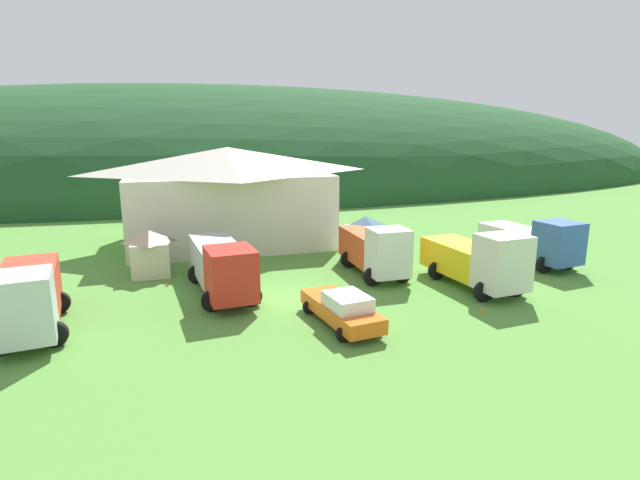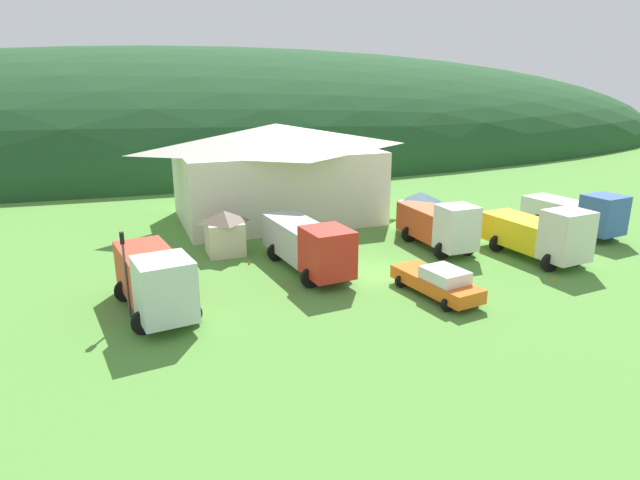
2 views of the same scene
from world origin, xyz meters
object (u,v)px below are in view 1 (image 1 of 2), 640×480
Objects in this scene: box_truck_blue at (534,241)px; traffic_cone_near_pickup at (482,312)px; play_shed_pink at (365,237)px; flatbed_truck_yellow at (478,260)px; play_shed_cream at (150,252)px; traffic_cone_mid_row at (167,286)px; tow_truck_silver at (27,296)px; heavy_rig_white at (375,249)px; crane_truck_red at (222,265)px; depot_building at (228,194)px; service_pickup_orange at (342,308)px.

box_truck_blue reaches higher than traffic_cone_near_pickup.
flatbed_truck_yellow reaches higher than play_shed_pink.
play_shed_cream reaches higher than traffic_cone_mid_row.
tow_truck_silver reaches higher than play_shed_pink.
traffic_cone_near_pickup is at bearing 19.66° from heavy_rig_white.
heavy_rig_white is at bearing 90.81° from crane_truck_red.
heavy_rig_white is at bearing -100.52° from box_truck_blue.
box_truck_blue is at bearing 85.91° from crane_truck_red.
play_shed_cream is at bearing -146.93° from crane_truck_red.
flatbed_truck_yellow is at bearing 72.25° from crane_truck_red.
box_truck_blue is at bearing -4.46° from traffic_cone_mid_row.
box_truck_blue is at bearing 86.63° from heavy_rig_white.
heavy_rig_white reaches higher than box_truck_blue.
traffic_cone_mid_row is (5.85, 5.41, -1.78)m from tow_truck_silver.
play_shed_pink reaches higher than traffic_cone_near_pickup.
depot_building is 19.26m from service_pickup_orange.
tow_truck_silver is 1.03× the size of flatbed_truck_yellow.
box_truck_blue is 13.96× the size of traffic_cone_mid_row.
traffic_cone_near_pickup is (16.22, -11.41, -1.48)m from play_shed_cream.
depot_building reaches higher than tow_truck_silver.
crane_truck_red is at bearing -38.16° from traffic_cone_mid_row.
traffic_cone_near_pickup is at bearing -35.13° from play_shed_cream.
tow_truck_silver is at bearing -124.23° from depot_building.
depot_building is at bearing -130.43° from box_truck_blue.
play_shed_pink is 0.40× the size of box_truck_blue.
crane_truck_red is 20.82m from box_truck_blue.
play_shed_pink is (8.56, -7.71, -2.32)m from depot_building.
heavy_rig_white is 12.53× the size of traffic_cone_mid_row.
box_truck_blue is at bearing 112.84° from flatbed_truck_yellow.
play_shed_pink is 0.41× the size of tow_truck_silver.
depot_building is at bearing -147.18° from heavy_rig_white.
depot_building is at bearing 137.26° from tow_truck_silver.
traffic_cone_near_pickup is at bearing -80.60° from play_shed_pink.
depot_building is 2.15× the size of box_truck_blue.
service_pickup_orange is (8.88, -11.02, -0.66)m from play_shed_cream.
flatbed_truck_yellow is 1.29× the size of service_pickup_orange.
tow_truck_silver is 1.33× the size of service_pickup_orange.
play_shed_pink is at bearing 145.19° from service_pickup_orange.
heavy_rig_white reaches higher than service_pickup_orange.
traffic_cone_near_pickup is (12.29, -6.48, -1.69)m from crane_truck_red.
heavy_rig_white is at bearing -137.10° from flatbed_truck_yellow.
play_shed_cream is 0.40× the size of flatbed_truck_yellow.
service_pickup_orange is (4.96, -6.09, -0.86)m from crane_truck_red.
crane_truck_red is (-1.84, -12.67, -2.20)m from depot_building.
traffic_cone_near_pickup is 17.66m from traffic_cone_mid_row.
box_truck_blue reaches higher than play_shed_cream.
play_shed_cream reaches higher than service_pickup_orange.
tow_truck_silver is 8.17m from traffic_cone_mid_row.
crane_truck_red is 1.52× the size of service_pickup_orange.
play_shed_cream is 5.35× the size of traffic_cone_mid_row.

